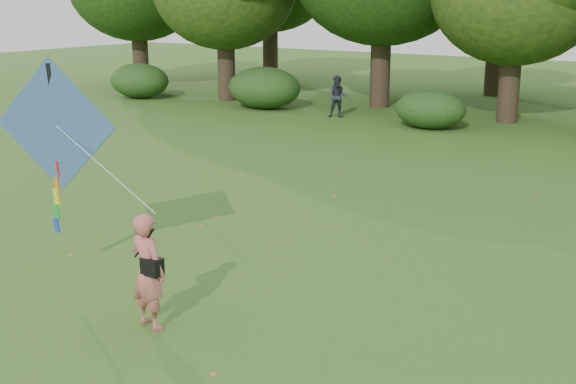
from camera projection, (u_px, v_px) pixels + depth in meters
The scene contains 7 objects.
ground at pixel (239, 320), 10.95m from camera, with size 100.00×100.00×0.00m, color #265114.
man_kite_flyer at pixel (148, 271), 10.52m from camera, with size 0.64×0.42×1.76m, color #C0615A.
bystander_left at pixel (338, 97), 29.05m from camera, with size 0.82×0.64×1.68m, color #272E35.
crossbody_bag at pixel (152, 266), 10.40m from camera, with size 0.43×0.20×0.70m.
flying_kite at pixel (56, 128), 11.99m from camera, with size 3.96×1.07×3.05m.
shrub_band at pixel (524, 111), 25.32m from camera, with size 39.15×3.22×1.88m.
fallen_leaves at pixel (293, 229), 15.25m from camera, with size 11.11×12.52×0.01m.
Camera 1 is at (6.12, -8.01, 4.75)m, focal length 45.00 mm.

